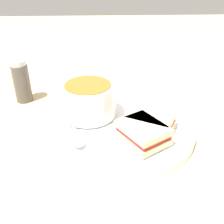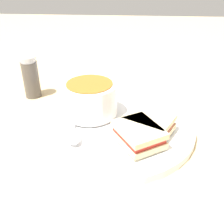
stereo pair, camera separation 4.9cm
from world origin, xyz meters
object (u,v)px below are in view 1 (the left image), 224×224
(sandwich_half_far, at_px, (151,120))
(soup_bowl, at_px, (88,99))
(salt_shaker, at_px, (22,81))
(sandwich_half_near, at_px, (143,132))
(spoon, at_px, (78,139))

(sandwich_half_far, bearing_deg, soup_bowl, 154.64)
(soup_bowl, bearing_deg, sandwich_half_far, -25.36)
(soup_bowl, bearing_deg, salt_shaker, 146.63)
(soup_bowl, relative_size, sandwich_half_near, 1.04)
(spoon, bearing_deg, soup_bowl, 155.93)
(soup_bowl, xyz_separation_m, spoon, (-0.02, -0.09, -0.03))
(spoon, distance_m, salt_shaker, 0.24)
(sandwich_half_near, distance_m, salt_shaker, 0.31)
(spoon, relative_size, salt_shaker, 1.04)
(soup_bowl, xyz_separation_m, sandwich_half_near, (0.09, -0.09, -0.02))
(sandwich_half_far, xyz_separation_m, salt_shaker, (-0.27, 0.15, 0.01))
(sandwich_half_near, xyz_separation_m, sandwich_half_far, (0.02, 0.04, 0.00))
(sandwich_half_far, bearing_deg, sandwich_half_near, -117.76)
(soup_bowl, height_order, spoon, soup_bowl)
(sandwich_half_near, relative_size, sandwich_half_far, 1.01)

